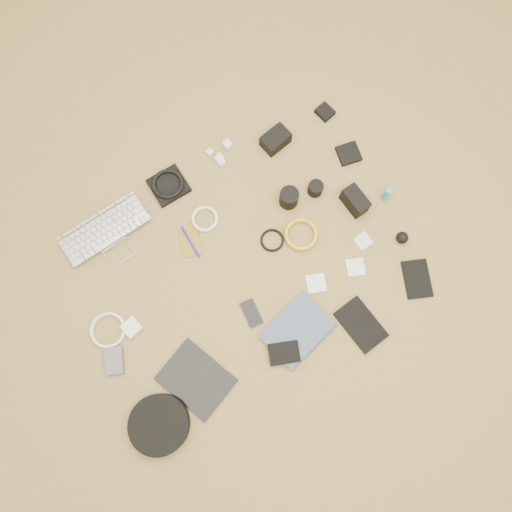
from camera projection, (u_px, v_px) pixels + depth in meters
name	position (u px, v px, depth m)	size (l,w,h in m)	color
room_shell	(235.00, 96.00, 0.84)	(4.04, 4.04, 2.58)	olive
laptop	(112.00, 240.00, 2.07)	(0.37, 0.26, 0.03)	silver
headphone_pouch	(169.00, 186.00, 2.13)	(0.15, 0.14, 0.03)	black
headphones	(168.00, 184.00, 2.10)	(0.14, 0.14, 0.02)	black
charger_a	(210.00, 152.00, 2.16)	(0.03, 0.03, 0.02)	silver
charger_b	(228.00, 145.00, 2.17)	(0.03, 0.03, 0.03)	silver
charger_c	(221.00, 163.00, 2.15)	(0.03, 0.03, 0.03)	silver
charger_d	(220.00, 159.00, 2.15)	(0.03, 0.03, 0.03)	silver
dslr_camera	(276.00, 140.00, 2.15)	(0.12, 0.08, 0.07)	black
lens_pouch	(325.00, 112.00, 2.21)	(0.06, 0.07, 0.03)	black
notebook_olive	(190.00, 242.00, 2.08)	(0.08, 0.12, 0.01)	olive
pen_blue	(190.00, 242.00, 2.07)	(0.01, 0.01, 0.15)	#13179C
cable_white_a	(205.00, 219.00, 2.10)	(0.11, 0.11, 0.01)	white
lens_a	(289.00, 198.00, 2.08)	(0.08, 0.08, 0.09)	black
lens_b	(315.00, 189.00, 2.11)	(0.06, 0.06, 0.06)	black
card_reader	(349.00, 154.00, 2.16)	(0.09, 0.09, 0.02)	black
power_brick	(132.00, 327.00, 1.98)	(0.07, 0.07, 0.03)	silver
cable_white_b	(109.00, 330.00, 1.99)	(0.14, 0.14, 0.01)	white
cable_black	(272.00, 241.00, 2.08)	(0.10, 0.10, 0.01)	black
cable_yellow	(301.00, 235.00, 2.08)	(0.14, 0.14, 0.02)	gold
flash	(355.00, 201.00, 2.08)	(0.06, 0.12, 0.09)	black
lens_cleaner	(386.00, 194.00, 2.08)	(0.03, 0.03, 0.09)	#19A4A1
battery_charger	(114.00, 361.00, 1.95)	(0.07, 0.11, 0.03)	#525156
tablet	(196.00, 379.00, 1.94)	(0.20, 0.26, 0.01)	black
phone	(251.00, 313.00, 2.00)	(0.06, 0.11, 0.01)	black
filter_case_left	(316.00, 283.00, 2.03)	(0.08, 0.08, 0.01)	silver
filter_case_mid	(355.00, 267.00, 2.05)	(0.07, 0.07, 0.01)	silver
filter_case_right	(363.00, 241.00, 2.08)	(0.06, 0.06, 0.01)	silver
air_blower	(402.00, 238.00, 2.06)	(0.05, 0.05, 0.05)	black
headphone_case	(159.00, 425.00, 1.88)	(0.23, 0.23, 0.06)	black
drive_case	(284.00, 353.00, 1.95)	(0.12, 0.09, 0.03)	black
paperback	(315.00, 348.00, 1.96)	(0.19, 0.25, 0.03)	#3E4C6A
notebook_black_a	(361.00, 325.00, 1.99)	(0.12, 0.20, 0.01)	black
notebook_black_b	(417.00, 279.00, 2.03)	(0.10, 0.16, 0.01)	black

